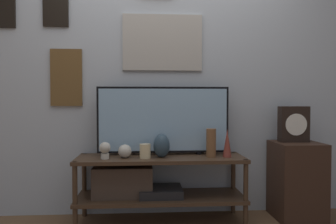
# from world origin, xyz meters

# --- Properties ---
(wall_back) EXTENTS (6.40, 0.08, 2.70)m
(wall_back) POSITION_xyz_m (-0.01, 0.53, 1.36)
(wall_back) COLOR #B2BCC6
(wall_back) RESTS_ON ground_plane
(media_console) EXTENTS (1.42, 0.44, 0.56)m
(media_console) POSITION_xyz_m (-0.12, 0.26, 0.36)
(media_console) COLOR #422D1E
(media_console) RESTS_ON ground_plane
(television) EXTENTS (1.15, 0.05, 0.60)m
(television) POSITION_xyz_m (0.03, 0.36, 0.87)
(television) COLOR black
(television) RESTS_ON media_console
(vase_urn_stoneware) EXTENTS (0.14, 0.14, 0.20)m
(vase_urn_stoneware) POSITION_xyz_m (0.01, 0.23, 0.66)
(vase_urn_stoneware) COLOR #2D4251
(vase_urn_stoneware) RESTS_ON media_console
(vase_tall_ceramic) EXTENTS (0.08, 0.08, 0.24)m
(vase_tall_ceramic) POSITION_xyz_m (0.42, 0.22, 0.68)
(vase_tall_ceramic) COLOR brown
(vase_tall_ceramic) RESTS_ON media_console
(vase_round_glass) EXTENTS (0.11, 0.11, 0.11)m
(vase_round_glass) POSITION_xyz_m (-0.30, 0.22, 0.62)
(vase_round_glass) COLOR beige
(vase_round_glass) RESTS_ON media_console
(vase_slim_bronze) EXTENTS (0.08, 0.08, 0.24)m
(vase_slim_bronze) POSITION_xyz_m (0.56, 0.21, 0.68)
(vase_slim_bronze) COLOR brown
(vase_slim_bronze) RESTS_ON media_console
(candle_jar) EXTENTS (0.09, 0.09, 0.12)m
(candle_jar) POSITION_xyz_m (-0.13, 0.19, 0.62)
(candle_jar) COLOR beige
(candle_jar) RESTS_ON media_console
(decorative_bust) EXTENTS (0.09, 0.09, 0.14)m
(decorative_bust) POSITION_xyz_m (-0.46, 0.18, 0.64)
(decorative_bust) COLOR beige
(decorative_bust) RESTS_ON media_console
(side_table) EXTENTS (0.39, 0.41, 0.67)m
(side_table) POSITION_xyz_m (1.20, 0.28, 0.34)
(side_table) COLOR #382319
(side_table) RESTS_ON ground_plane
(mantel_clock) EXTENTS (0.25, 0.11, 0.32)m
(mantel_clock) POSITION_xyz_m (1.18, 0.31, 0.83)
(mantel_clock) COLOR black
(mantel_clock) RESTS_ON side_table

